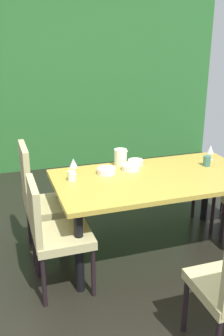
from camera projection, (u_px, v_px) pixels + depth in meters
name	position (u px, v px, depth m)	size (l,w,h in m)	color
ground_plane	(100.00, 290.00, 3.02)	(5.40, 6.09, 0.02)	black
garden_window_panel	(98.00, 72.00, 5.46)	(3.66, 0.10, 2.77)	#2C6A2C
dining_table	(154.00, 185.00, 3.34)	(1.77, 0.95, 0.74)	#B49939
chair_left_far	(40.00, 196.00, 3.34)	(0.45, 0.44, 1.05)	tan
chair_left_near	(52.00, 230.00, 2.86)	(0.45, 0.44, 0.93)	tan
wine_glass_north	(73.00, 163.00, 3.32)	(0.07, 0.07, 0.15)	silver
wine_glass_west	(210.00, 150.00, 3.71)	(0.07, 0.07, 0.15)	silver
serving_bowl_south	(131.00, 167.00, 3.46)	(0.17, 0.17, 0.05)	white
serving_bowl_corner	(136.00, 162.00, 3.59)	(0.15, 0.15, 0.05)	beige
serving_bowl_near_window	(106.00, 171.00, 3.37)	(0.17, 0.17, 0.05)	white
cup_near_shelf	(207.00, 161.00, 3.56)	(0.07, 0.07, 0.10)	#386C60
cup_east	(72.00, 176.00, 3.21)	(0.07, 0.07, 0.09)	white
pitcher_front	(121.00, 157.00, 3.57)	(0.14, 0.12, 0.16)	beige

